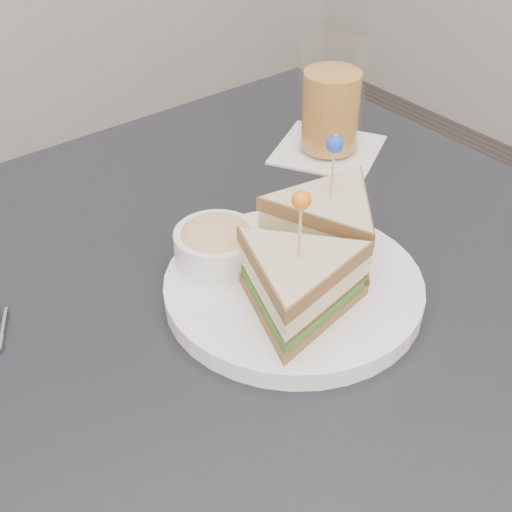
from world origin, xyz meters
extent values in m
cube|color=black|center=(0.00, 0.00, 0.73)|extent=(0.80, 0.80, 0.03)
cylinder|color=black|center=(0.35, 0.35, 0.36)|extent=(0.04, 0.04, 0.72)
cylinder|color=white|center=(0.04, -0.01, 0.76)|extent=(0.30, 0.30, 0.01)
cylinder|color=white|center=(0.04, -0.01, 0.77)|extent=(0.30, 0.30, 0.00)
cylinder|color=#D7B77B|center=(0.01, -0.04, 0.85)|extent=(0.00, 0.00, 0.07)
sphere|color=orange|center=(0.01, -0.04, 0.88)|extent=(0.02, 0.02, 0.02)
cylinder|color=#D7B77B|center=(0.10, 0.01, 0.85)|extent=(0.00, 0.00, 0.07)
sphere|color=blue|center=(0.10, 0.01, 0.88)|extent=(0.02, 0.02, 0.02)
cylinder|color=white|center=(0.00, 0.06, 0.78)|extent=(0.10, 0.10, 0.04)
ellipsoid|color=#E0B772|center=(0.00, 0.06, 0.79)|extent=(0.09, 0.09, 0.03)
cube|color=white|center=(0.26, 0.18, 0.75)|extent=(0.16, 0.16, 0.00)
cylinder|color=#CC8939|center=(0.26, 0.18, 0.80)|extent=(0.09, 0.09, 0.10)
cylinder|color=white|center=(0.26, 0.18, 0.83)|extent=(0.10, 0.10, 0.15)
cube|color=white|center=(0.26, 0.19, 0.85)|extent=(0.02, 0.02, 0.02)
cube|color=white|center=(0.25, 0.17, 0.84)|extent=(0.02, 0.02, 0.02)
camera|label=1|loc=(-0.30, -0.38, 1.18)|focal=50.00mm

